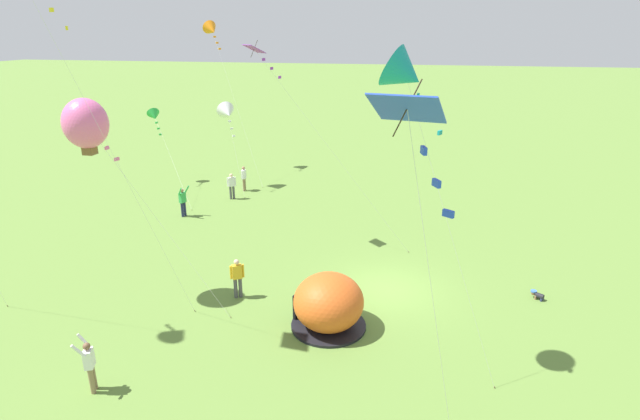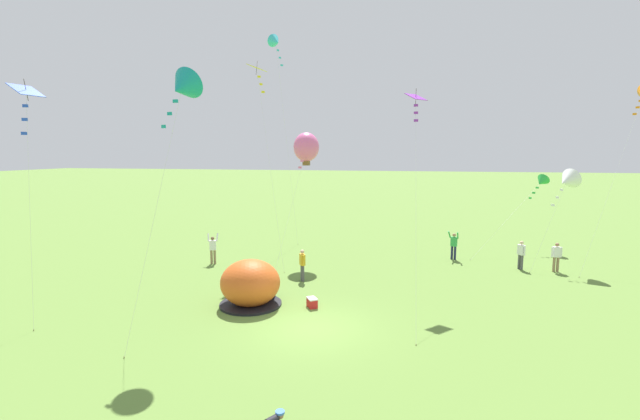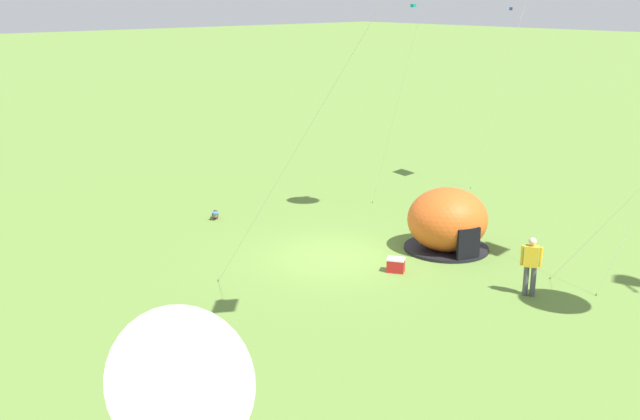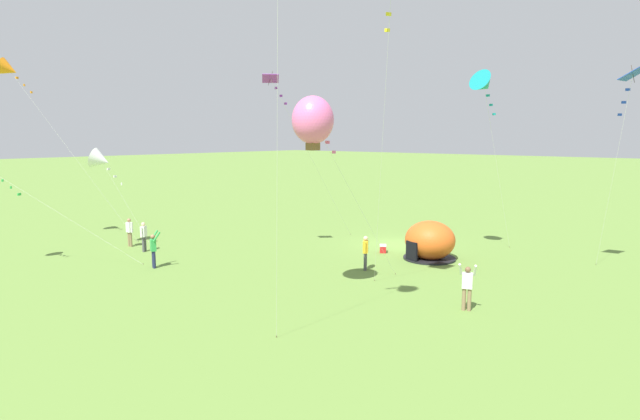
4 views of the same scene
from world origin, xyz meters
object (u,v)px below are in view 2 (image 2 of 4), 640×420
Objects in this scene: person_flying_kite at (213,248)px; kite_teal at (182,87)px; kite_purple at (416,103)px; kite_blue at (26,97)px; popup_tent at (250,284)px; kite_green at (541,182)px; kite_cyan at (276,42)px; person_arms_raised at (454,244)px; kite_white at (567,181)px; toddler_crawling at (275,419)px; kite_yellow at (258,73)px; person_strolling at (521,253)px; kite_pink at (306,147)px; person_center_field at (556,256)px; cooler_box at (312,303)px; person_with_toddler at (302,263)px.

kite_teal is (3.38, -8.77, 8.34)m from person_flying_kite.
kite_purple reaches higher than kite_blue.
kite_green is (15.98, 15.62, 3.82)m from popup_tent.
kite_blue is (-4.84, -17.52, -6.10)m from kite_cyan.
kite_white reaches higher than person_arms_raised.
toddler_crawling is (3.82, -8.04, -0.82)m from popup_tent.
kite_blue is (-12.10, 5.16, 8.92)m from toddler_crawling.
kite_green reaches higher than person_arms_raised.
kite_blue reaches higher than kite_green.
kite_cyan reaches higher than kite_purple.
kite_yellow is (2.45, 1.90, 10.76)m from person_flying_kite.
person_strolling is 0.91× the size of person_flying_kite.
kite_cyan reaches higher than person_strolling.
kite_cyan is at bearing 166.86° from kite_white.
kite_white reaches higher than popup_tent.
kite_yellow is at bearing -158.32° from kite_green.
person_flying_kite is at bearing -163.56° from person_arms_raised.
kite_pink is 17.12m from kite_green.
kite_pink reaches higher than person_center_field.
kite_green is (13.19, 15.32, 4.59)m from cooler_box.
kite_yellow is at bearing -176.97° from person_strolling.
person_arms_raised reaches higher than person_center_field.
kite_yellow is 19.65m from kite_white.
kite_yellow is at bearing -177.77° from person_center_field.
kite_white is at bearing 56.40° from toddler_crawling.
kite_blue is at bearing -153.90° from kite_purple.
kite_teal reaches higher than toddler_crawling.
person_center_field is at bearing 30.38° from popup_tent.
popup_tent is at bearing -108.34° from person_with_toddler.
kite_teal is (-8.68, -7.05, 0.03)m from kite_purple.
kite_blue reaches higher than person_flying_kite.
cooler_box is 11.60m from kite_pink.
kite_cyan is at bearing 79.35° from person_flying_kite.
kite_teal is 1.03× the size of kite_blue.
kite_blue is (-11.07, -3.19, 8.87)m from cooler_box.
popup_tent is 0.22× the size of kite_yellow.
person_center_field is 27.59m from kite_blue.
person_strolling is at bearing -111.58° from kite_green.
kite_yellow reaches higher than kite_teal.
cooler_box is at bearing -56.15° from kite_yellow.
popup_tent reaches higher than cooler_box.
popup_tent is 1.63× the size of person_center_field.
kite_green is at bearing 21.68° from kite_yellow.
person_arms_raised is 0.32× the size of kite_green.
kite_blue is at bearing -117.26° from kite_yellow.
person_with_toddler is 6.74m from person_flying_kite.
person_center_field is 24.19m from kite_cyan.
toddler_crawling is at bearing -123.60° from kite_white.
cooler_box is at bearing 16.05° from kite_blue.
kite_purple is (12.07, -1.72, 8.31)m from person_flying_kite.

